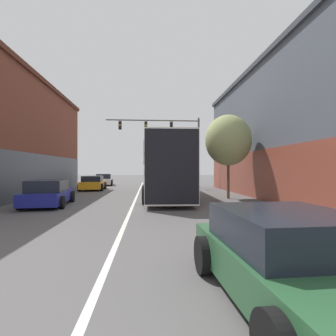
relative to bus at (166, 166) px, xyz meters
The scene contains 9 objects.
lane_center_line 4.29m from the bus, 120.68° to the right, with size 0.14×42.80×0.01m.
building_right_storefront 10.19m from the bus, ahead, with size 8.81×21.77×8.54m.
bus is the anchor object (origin of this frame).
hatchback_foreground 14.00m from the bus, 86.54° to the right, with size 2.26×4.00×1.25m.
parked_car_left_near 14.23m from the bus, 115.87° to the left, with size 2.27×4.37×1.28m.
parked_car_left_mid 7.37m from the bus, 148.44° to the right, with size 2.33×4.21×1.29m.
parked_car_left_far 8.60m from the bus, 134.99° to the left, with size 2.18×4.10×1.24m.
traffic_signal_gantry 8.75m from the bus, 84.32° to the left, with size 9.12×0.36×6.88m.
street_tree_near 4.36m from the bus, 19.17° to the right, with size 2.88×2.60×5.23m.
Camera 1 is at (0.79, 1.30, 1.85)m, focal length 28.00 mm.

